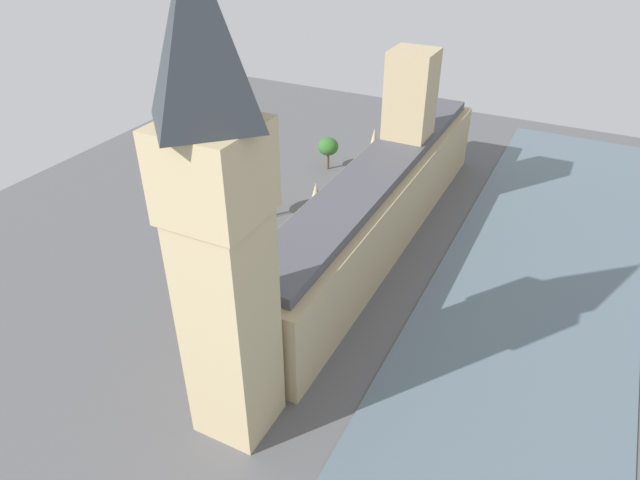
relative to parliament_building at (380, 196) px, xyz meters
name	(u,v)px	position (x,y,z in m)	size (l,w,h in m)	color
ground_plane	(364,237)	(1.99, 1.67, -8.06)	(148.39, 148.39, 0.00)	#565659
river_thames	(537,282)	(-27.96, 1.67, -7.93)	(30.30, 133.55, 0.25)	slate
parliament_building	(380,196)	(0.00, 0.00, 0.00)	(12.11, 78.39, 30.06)	tan
clock_tower	(219,221)	(-0.85, 45.60, 19.12)	(8.92, 8.92, 52.58)	tan
car_white_by_river_gate	(339,182)	(14.50, -14.62, -7.17)	(1.96, 4.31, 1.74)	silver
car_black_leading	(311,215)	(13.32, 0.23, -7.17)	(2.11, 4.40, 1.74)	black
double_decker_bus_corner	(258,262)	(12.65, 20.11, -5.42)	(2.85, 10.56, 4.75)	#B20C0F
pedestrian_opposite_hall	(388,168)	(8.09, -26.24, -7.32)	(0.56, 0.65, 1.65)	maroon
plane_tree_far_end	(328,147)	(20.38, -21.17, -2.78)	(4.51, 4.51, 7.25)	brown
plane_tree_under_trees	(209,234)	(20.43, 21.73, -1.55)	(4.62, 4.62, 8.54)	brown
plane_tree_midblock	(263,184)	(21.48, 3.63, -1.00)	(5.94, 5.94, 9.62)	brown
street_lamp_near_tower	(268,198)	(20.64, 3.61, -3.60)	(0.56, 0.56, 6.39)	black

